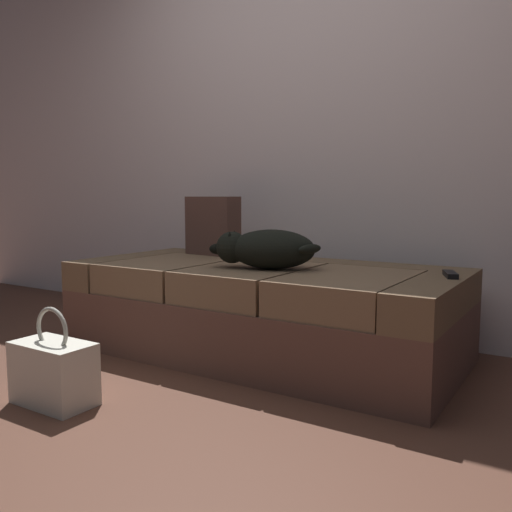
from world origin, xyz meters
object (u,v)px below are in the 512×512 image
object	(u,v)px
throw_pillow	(213,226)
handbag	(54,372)
tv_remote	(450,274)
couch	(261,310)
dog_dark	(265,249)

from	to	relation	value
throw_pillow	handbag	bearing A→B (deg)	-82.14
tv_remote	couch	bearing A→B (deg)	164.42
tv_remote	handbag	world-z (taller)	tv_remote
throw_pillow	dog_dark	bearing A→B (deg)	-31.75
tv_remote	dog_dark	bearing A→B (deg)	172.55
dog_dark	throw_pillow	bearing A→B (deg)	148.25
couch	handbag	xyz separation A→B (m)	(-0.32, -0.99, -0.10)
dog_dark	throw_pillow	world-z (taller)	throw_pillow
dog_dark	handbag	world-z (taller)	dog_dark
dog_dark	handbag	bearing A→B (deg)	-114.51
couch	tv_remote	bearing A→B (deg)	5.92
tv_remote	throw_pillow	world-z (taller)	throw_pillow
handbag	throw_pillow	bearing A→B (deg)	97.86
dog_dark	handbag	distance (m)	1.06
throw_pillow	couch	bearing A→B (deg)	-26.83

